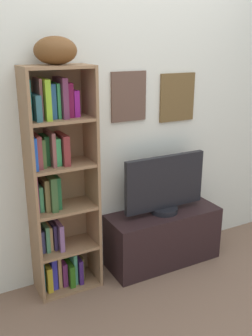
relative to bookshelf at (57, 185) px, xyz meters
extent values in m
cube|color=silver|center=(0.60, 0.13, 0.48)|extent=(4.80, 0.06, 2.57)
cube|color=brown|center=(0.61, 0.09, 0.56)|extent=(0.28, 0.02, 0.36)
cube|color=slate|center=(0.61, 0.09, 0.56)|extent=(0.23, 0.01, 0.31)
cube|color=brown|center=(1.05, 0.09, 0.52)|extent=(0.32, 0.02, 0.38)
cube|color=#91A5BB|center=(1.05, 0.09, 0.52)|extent=(0.27, 0.01, 0.33)
cube|color=#916B4A|center=(-0.18, -0.03, 0.00)|extent=(0.02, 0.26, 1.61)
cube|color=#916B4A|center=(0.25, -0.03, 0.00)|extent=(0.02, 0.26, 1.61)
cube|color=#916B4A|center=(0.04, 0.10, 0.00)|extent=(0.46, 0.01, 1.61)
cube|color=#916B4A|center=(0.04, -0.03, -0.79)|extent=(0.42, 0.25, 0.02)
cube|color=#916B4A|center=(0.04, -0.03, -0.48)|extent=(0.42, 0.25, 0.02)
cube|color=#916B4A|center=(0.04, -0.03, -0.16)|extent=(0.42, 0.25, 0.02)
cube|color=#916B4A|center=(0.04, -0.03, 0.15)|extent=(0.42, 0.25, 0.02)
cube|color=#916B4A|center=(0.04, -0.03, 0.46)|extent=(0.42, 0.25, 0.02)
cube|color=#916B4A|center=(0.04, -0.03, 0.80)|extent=(0.42, 0.25, 0.02)
cube|color=#1D7078|center=(-0.15, 0.02, -0.66)|extent=(0.02, 0.15, 0.25)
cube|color=gold|center=(-0.12, 0.00, -0.68)|extent=(0.04, 0.19, 0.20)
cube|color=#322FAB|center=(-0.07, 0.01, -0.65)|extent=(0.04, 0.17, 0.25)
cube|color=tan|center=(-0.03, 0.01, -0.65)|extent=(0.03, 0.16, 0.26)
cube|color=#6C2761|center=(0.00, 0.01, -0.69)|extent=(0.04, 0.17, 0.19)
cube|color=#2C6316|center=(0.05, -0.01, -0.69)|extent=(0.04, 0.21, 0.17)
cube|color=#4BA281|center=(0.08, 0.00, -0.66)|extent=(0.03, 0.18, 0.24)
cube|color=#391D62|center=(0.12, -0.01, -0.68)|extent=(0.03, 0.20, 0.20)
cube|color=brown|center=(0.15, 0.02, -0.69)|extent=(0.02, 0.15, 0.18)
cube|color=navy|center=(-0.15, 0.02, -0.38)|extent=(0.04, 0.15, 0.17)
cube|color=#4A865E|center=(-0.10, 0.01, -0.37)|extent=(0.03, 0.16, 0.20)
cube|color=tan|center=(-0.08, 0.02, -0.38)|extent=(0.02, 0.15, 0.18)
cube|color=#30254D|center=(-0.05, 0.01, -0.37)|extent=(0.02, 0.16, 0.19)
cube|color=#80578E|center=(-0.01, -0.01, -0.37)|extent=(0.03, 0.20, 0.20)
cube|color=#BD4F80|center=(-0.16, 0.01, -0.02)|extent=(0.02, 0.16, 0.26)
cube|color=#3E8C5A|center=(-0.13, 0.01, -0.06)|extent=(0.03, 0.16, 0.18)
cube|color=olive|center=(-0.09, 0.01, -0.04)|extent=(0.03, 0.17, 0.23)
cube|color=#35552C|center=(-0.05, -0.01, -0.03)|extent=(0.04, 0.20, 0.24)
cube|color=#1E5A30|center=(-0.01, 0.01, -0.04)|extent=(0.03, 0.17, 0.23)
cube|color=blue|center=(-0.16, -0.01, 0.27)|extent=(0.02, 0.21, 0.21)
cube|color=brown|center=(-0.12, 0.00, 0.27)|extent=(0.03, 0.19, 0.22)
cube|color=#415A2C|center=(-0.09, 0.01, 0.25)|extent=(0.02, 0.18, 0.19)
cube|color=#1C4F26|center=(-0.06, 0.02, 0.26)|extent=(0.03, 0.14, 0.20)
cube|color=brown|center=(-0.03, 0.00, 0.27)|extent=(0.02, 0.19, 0.23)
cube|color=#40AF62|center=(0.01, 0.01, 0.25)|extent=(0.03, 0.17, 0.18)
cube|color=maroon|center=(0.05, -0.01, 0.26)|extent=(0.04, 0.20, 0.20)
cube|color=teal|center=(-0.15, 0.02, 0.60)|extent=(0.03, 0.14, 0.25)
cube|color=#2C5A64|center=(-0.11, -0.01, 0.55)|extent=(0.04, 0.21, 0.16)
cube|color=#A56266|center=(-0.08, 0.01, 0.60)|extent=(0.02, 0.16, 0.26)
cube|color=#86B625|center=(-0.05, -0.01, 0.60)|extent=(0.04, 0.21, 0.26)
cube|color=#295589|center=(-0.01, 0.01, 0.58)|extent=(0.04, 0.16, 0.22)
cube|color=#389A58|center=(0.03, 0.01, 0.58)|extent=(0.02, 0.17, 0.22)
cube|color=#622A48|center=(0.06, -0.01, 0.60)|extent=(0.04, 0.20, 0.26)
cube|color=maroon|center=(0.11, 0.01, 0.58)|extent=(0.04, 0.16, 0.22)
cube|color=#8E1986|center=(0.15, 0.01, 0.56)|extent=(0.04, 0.16, 0.17)
ellipsoid|color=brown|center=(0.04, -0.03, 0.89)|extent=(0.31, 0.26, 0.17)
cube|color=black|center=(0.85, -0.08, -0.58)|extent=(0.92, 0.36, 0.45)
cube|color=black|center=(0.85, -0.25, -0.58)|extent=(0.83, 0.01, 0.29)
cylinder|color=black|center=(0.85, -0.08, -0.33)|extent=(0.22, 0.22, 0.04)
cube|color=black|center=(0.85, -0.08, -0.10)|extent=(0.69, 0.04, 0.43)
cube|color=#222B4E|center=(0.85, -0.09, -0.10)|extent=(0.65, 0.01, 0.39)
camera|label=1|loc=(-0.74, -2.41, 0.95)|focal=40.96mm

